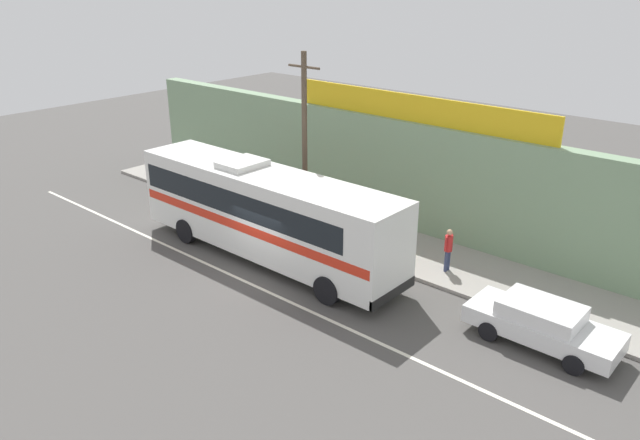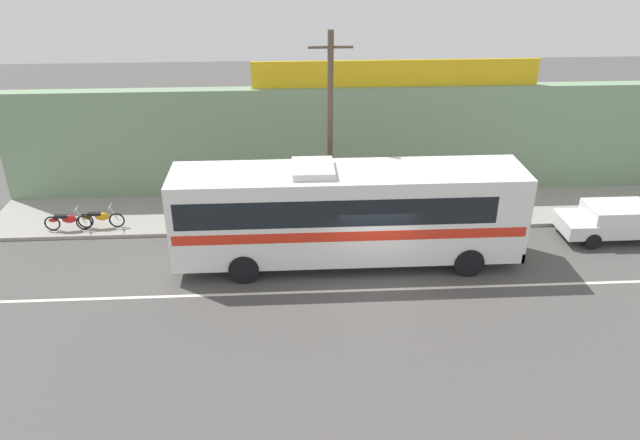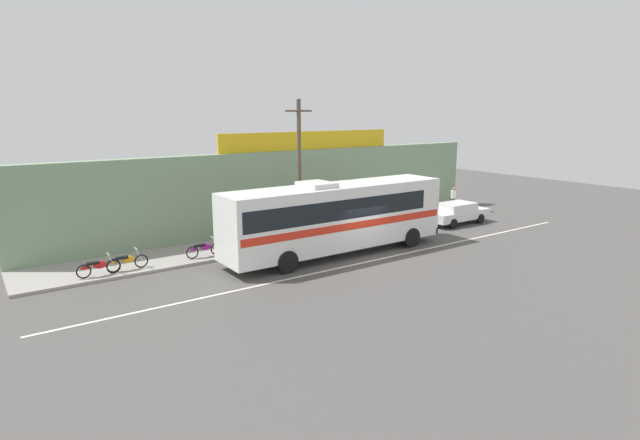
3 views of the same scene
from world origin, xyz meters
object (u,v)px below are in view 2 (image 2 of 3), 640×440
Objects in this scene: utility_pole at (330,131)px; motorcycle_orange at (67,220)px; motorcycle_blue at (239,215)px; motorcycle_black at (193,216)px; pedestrian_far_left at (485,191)px; parked_car at (618,220)px; intercity_bus at (345,210)px; motorcycle_red at (100,218)px.

utility_pole reaches higher than motorcycle_orange.
motorcycle_blue is 0.99× the size of motorcycle_black.
parked_car is at bearing -26.22° from pedestrian_far_left.
pedestrian_far_left is at bearing 2.34° from motorcycle_orange.
utility_pole is 10.89m from motorcycle_orange.
intercity_bus is 6.50× the size of motorcycle_black.
motorcycle_black is at bearing -177.44° from pedestrian_far_left.
pedestrian_far_left reaches higher than motorcycle_black.
utility_pole is at bearing -173.35° from pedestrian_far_left.
utility_pole reaches higher than parked_car.
intercity_bus is at bearing -82.56° from utility_pole.
motorcycle_blue is 1.80m from motorcycle_black.
motorcycle_red is 15.59m from pedestrian_far_left.
pedestrian_far_left is at bearing 153.78° from parked_car.
parked_car is 2.41× the size of motorcycle_black.
intercity_bus is 1.60× the size of utility_pole.
motorcycle_red is 1.10× the size of pedestrian_far_left.
utility_pole reaches higher than motorcycle_red.
pedestrian_far_left reaches higher than motorcycle_red.
motorcycle_orange is (-6.69, -0.14, 0.00)m from motorcycle_blue.
intercity_bus is 9.99m from motorcycle_red.
parked_car is 20.19m from motorcycle_red.
parked_car is 16.55m from motorcycle_black.
utility_pole is at bearing 97.44° from intercity_bus.
motorcycle_blue is at bearing 143.55° from intercity_bus.
intercity_bus is at bearing -17.39° from motorcycle_red.
utility_pole is (-0.36, 2.73, 2.00)m from intercity_bus.
motorcycle_black is 1.12× the size of pedestrian_far_left.
motorcycle_orange is 16.83m from pedestrian_far_left.
utility_pole reaches higher than motorcycle_black.
intercity_bus is 6.66m from motorcycle_black.
motorcycle_red is at bearing 178.62° from utility_pole.
motorcycle_black is (3.65, 0.00, 0.00)m from motorcycle_red.
motorcycle_red is 1.25m from motorcycle_orange.
pedestrian_far_left is (6.50, 0.76, -2.95)m from utility_pole.
parked_car is at bearing -4.84° from motorcycle_red.
intercity_bus is 7.27× the size of pedestrian_far_left.
intercity_bus is at bearing -14.72° from motorcycle_orange.
intercity_bus is 10.84m from parked_car.
pedestrian_far_left is at bearing 1.98° from motorcycle_red.
motorcycle_orange is (-10.67, 2.80, -1.50)m from intercity_bus.
motorcycle_blue is at bearing 176.76° from utility_pole.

